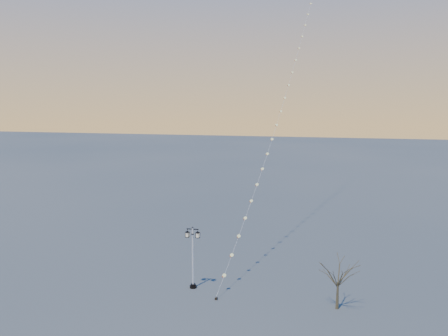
% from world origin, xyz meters
% --- Properties ---
extents(ground, '(300.00, 300.00, 0.00)m').
position_xyz_m(ground, '(0.00, 0.00, 0.00)').
color(ground, '#4A4C4A').
rests_on(ground, ground).
extents(street_lamp, '(1.22, 0.53, 4.80)m').
position_xyz_m(street_lamp, '(-2.75, 1.61, 2.66)').
color(street_lamp, black).
rests_on(street_lamp, ground).
extents(bare_tree, '(2.12, 2.12, 3.52)m').
position_xyz_m(bare_tree, '(7.89, 0.66, 2.44)').
color(bare_tree, '#4C4129').
rests_on(bare_tree, ground).
extents(kite_train, '(6.40, 40.89, 36.48)m').
position_xyz_m(kite_train, '(2.38, 20.18, 18.13)').
color(kite_train, black).
rests_on(kite_train, ground).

